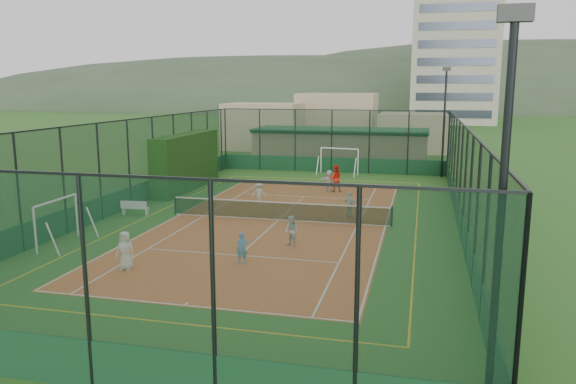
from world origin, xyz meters
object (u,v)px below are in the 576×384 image
Objects in this scene: white_bench at (135,208)px; child_far_right at (350,205)px; clubhouse at (340,146)px; child_far_back at (329,181)px; apartment_tower at (455,40)px; child_far_left at (259,193)px; futsal_goal_near at (57,223)px; floodlight_ne at (444,123)px; futsal_goal_far at (339,161)px; child_near_left at (125,251)px; child_near_right at (292,231)px; floodlight_se at (500,234)px; coach at (335,178)px; child_near_mid at (242,248)px.

white_bench is 1.08× the size of child_far_right.
child_far_back is (1.23, -13.43, -0.85)m from clubhouse.
apartment_tower is 80.86m from child_far_left.
futsal_goal_near is at bearing 40.28° from child_far_back.
clubhouse is (-8.60, 5.40, -2.55)m from floodlight_ne.
futsal_goal_far is 25.62m from child_near_left.
apartment_tower reaches higher than child_far_right.
floodlight_ne is 22.50m from child_near_right.
child_near_left is at bearing 80.45° from child_far_right.
floodlight_ne is at bearing -150.47° from child_far_back.
futsal_goal_near reaches higher than white_bench.
coach is (-6.95, 25.12, -3.22)m from floodlight_se.
child_near_right is at bearing -26.65° from white_bench.
coach is at bearing -130.06° from child_far_left.
futsal_goal_far reaches higher than child_near_mid.
futsal_goal_near is (-16.84, 9.90, -3.14)m from floodlight_se.
apartment_tower is 20.94× the size of child_far_back.
futsal_goal_far is (9.00, 22.83, 0.03)m from futsal_goal_near.
floodlight_se is at bearing -58.94° from child_near_mid.
floodlight_ne is 28.66m from child_near_left.
child_near_mid is (-11.57, -89.36, -14.38)m from apartment_tower.
clubhouse reaches higher than child_near_right.
white_bench is 1.13× the size of child_far_left.
apartment_tower is (3.40, 65.40, 10.88)m from floodlight_ne.
floodlight_se is 23.21m from child_far_left.
child_near_right is 9.12m from child_far_left.
child_far_right is (3.10, 8.76, 0.07)m from child_near_mid.
futsal_goal_near is 2.06× the size of child_near_left.
child_near_left is at bearing 81.48° from child_far_left.
apartment_tower reaches higher than white_bench.
clubhouse is at bearing -98.61° from child_far_left.
floodlight_se is at bearing 94.44° from coach.
floodlight_se reaches higher than clubhouse.
clubhouse is 13.60m from coach.
apartment_tower reaches higher than child_far_back.
coach reaches higher than white_bench.
child_near_right is at bearing 98.05° from child_far_right.
coach is at bearing -74.25° from futsal_goal_far.
floodlight_se reaches higher than child_near_mid.
clubhouse is 11.14× the size of child_far_right.
futsal_goal_far is at bearing 58.38° from white_bench.
clubhouse reaches higher than white_bench.
clubhouse is 4.83× the size of futsal_goal_far.
child_far_right is at bearing 106.05° from child_near_right.
child_near_right is 13.14m from child_far_back.
child_far_back is at bearing -47.56° from child_far_right.
futsal_goal_near is at bearing -98.84° from white_bench.
floodlight_ne is 25.55m from child_near_mid.
child_near_mid is 15.93m from coach.
apartment_tower is 20.16× the size of child_near_left.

